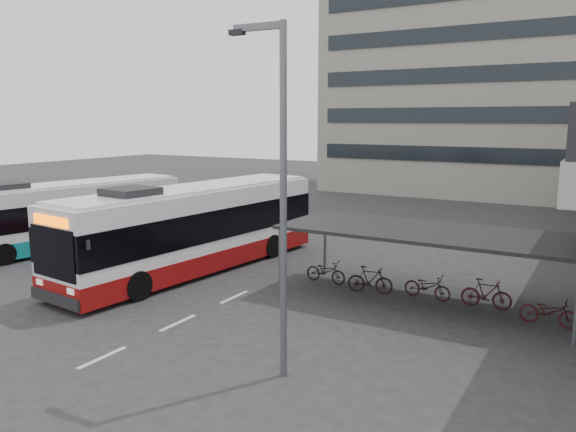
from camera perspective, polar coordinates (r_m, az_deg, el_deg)
The scene contains 10 objects.
ground at distance 21.87m, azimuth -10.84°, elevation -7.07°, with size 120.00×120.00×0.00m, color #28282B.
bike_shelter at distance 20.00m, azimuth 13.83°, elevation -4.26°, with size 10.00×4.00×2.54m.
office_block at distance 52.62m, azimuth 22.44°, elevation 15.88°, with size 30.00×15.00×25.00m, color gray.
road_markings at distance 18.16m, azimuth -11.12°, elevation -10.60°, with size 0.15×7.60×0.01m.
bus_main at distance 23.73m, azimuth -9.46°, elevation -1.30°, with size 4.02×13.08×3.81m.
bus_teal at distance 29.77m, azimuth -21.33°, elevation 0.08°, with size 4.59×11.91×3.44m.
pedestrian at distance 24.73m, azimuth -11.65°, elevation -3.02°, with size 0.64×0.42×1.76m, color black.
lamp_post at distance 13.19m, azimuth -0.90°, elevation 3.48°, with size 1.49×0.25×8.47m.
sign_totem_mid at distance 35.34m, azimuth -22.35°, elevation 0.81°, with size 0.51×0.22×2.34m.
sign_totem_north at distance 35.14m, azimuth -20.50°, elevation 0.96°, with size 0.52×0.28×2.43m.
Camera 1 is at (13.92, -15.65, 6.28)m, focal length 35.00 mm.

